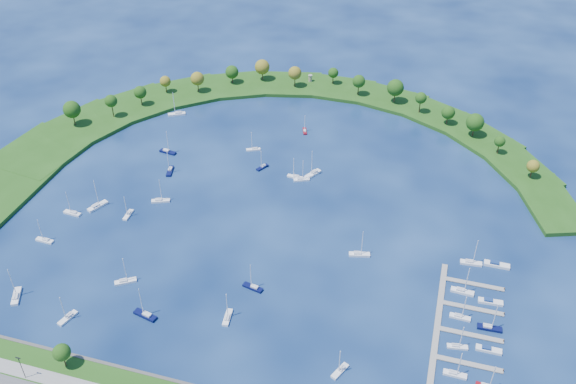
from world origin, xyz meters
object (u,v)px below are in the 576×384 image
(moored_boat_20, at_px, (160,200))
(docked_boat_10, at_px, (471,262))
(moored_boat_7, at_px, (253,287))
(moored_boat_9, at_px, (145,314))
(moored_boat_1, at_px, (16,296))
(moored_boat_18, at_px, (45,240))
(moored_boat_19, at_px, (305,130))
(docked_boat_5, at_px, (488,349))
(docked_boat_11, at_px, (497,264))
(dock_system, at_px, (457,346))
(moored_boat_4, at_px, (128,214))
(moored_boat_3, at_px, (253,149))
(moored_boat_8, at_px, (262,167))
(moored_boat_15, at_px, (125,281))
(moored_boat_13, at_px, (340,370))
(moored_boat_11, at_px, (227,317))
(moored_boat_21, at_px, (301,179))
(moored_boat_10, at_px, (359,254))
(moored_boat_6, at_px, (168,151))
(moored_boat_16, at_px, (313,173))
(moored_boat_0, at_px, (170,170))
(docked_boat_4, at_px, (457,346))
(moored_boat_17, at_px, (72,213))
(moored_boat_5, at_px, (295,176))
(moored_boat_2, at_px, (177,114))
(docked_boat_8, at_px, (462,291))
(docked_boat_7, at_px, (490,327))
(docked_boat_2, at_px, (455,374))
(moored_boat_12, at_px, (97,206))
(docked_boat_6, at_px, (460,316))
(moored_boat_14, at_px, (68,317))
(docked_boat_9, at_px, (490,302))
(harbor_tower, at_px, (310,78))

(moored_boat_20, bearing_deg, docked_boat_10, -23.62)
(moored_boat_7, xyz_separation_m, moored_boat_9, (-33.25, -24.49, 0.05))
(docked_boat_10, bearing_deg, moored_boat_1, -162.35)
(moored_boat_18, bearing_deg, moored_boat_19, -121.97)
(docked_boat_5, height_order, docked_boat_11, docked_boat_11)
(moored_boat_7, relative_size, docked_boat_5, 1.36)
(dock_system, bearing_deg, moored_boat_4, 166.64)
(moored_boat_3, distance_m, moored_boat_18, 110.75)
(moored_boat_8, distance_m, moored_boat_15, 94.30)
(moored_boat_13, bearing_deg, moored_boat_11, -79.95)
(moored_boat_18, bearing_deg, moored_boat_21, -138.63)
(moored_boat_9, height_order, moored_boat_10, moored_boat_9)
(moored_boat_6, bearing_deg, moored_boat_18, -96.55)
(moored_boat_16, bearing_deg, moored_boat_0, -47.50)
(moored_boat_9, relative_size, moored_boat_21, 1.22)
(docked_boat_4, distance_m, docked_boat_11, 48.32)
(moored_boat_11, bearing_deg, moored_boat_17, 59.18)
(moored_boat_5, relative_size, moored_boat_15, 0.88)
(moored_boat_2, bearing_deg, docked_boat_8, 120.02)
(docked_boat_7, bearing_deg, moored_boat_7, -179.65)
(moored_boat_4, distance_m, docked_boat_2, 152.53)
(moored_boat_12, xyz_separation_m, docked_boat_6, (161.35, -22.16, -0.09))
(moored_boat_14, bearing_deg, moored_boat_2, -154.27)
(moored_boat_1, height_order, moored_boat_8, moored_boat_1)
(moored_boat_17, bearing_deg, moored_boat_4, -161.44)
(docked_boat_4, bearing_deg, moored_boat_15, 172.55)
(moored_boat_2, height_order, docked_boat_9, moored_boat_2)
(moored_boat_7, relative_size, moored_boat_19, 1.23)
(docked_boat_10, bearing_deg, moored_boat_20, 174.16)
(moored_boat_17, bearing_deg, moored_boat_10, -171.25)
(dock_system, height_order, docked_boat_5, docked_boat_5)
(docked_boat_10, bearing_deg, docked_boat_5, -84.01)
(moored_boat_12, relative_size, docked_boat_8, 1.11)
(moored_boat_1, height_order, docked_boat_9, moored_boat_1)
(docked_boat_8, xyz_separation_m, docked_boat_9, (10.46, -2.56, -0.25))
(docked_boat_4, relative_size, docked_boat_5, 1.20)
(moored_boat_7, bearing_deg, docked_boat_4, -172.47)
(moored_boat_2, xyz_separation_m, moored_boat_14, (24.93, -150.41, -0.08))
(harbor_tower, bearing_deg, docked_boat_2, -62.74)
(moored_boat_19, bearing_deg, moored_boat_11, 164.27)
(moored_boat_9, xyz_separation_m, docked_boat_5, (121.18, 18.70, -0.30))
(moored_boat_1, distance_m, docked_boat_11, 187.44)
(moored_boat_20, bearing_deg, docked_boat_4, -41.83)
(moored_boat_6, distance_m, moored_boat_19, 73.44)
(moored_boat_18, bearing_deg, moored_boat_4, -131.93)
(docked_boat_8, bearing_deg, moored_boat_9, -154.11)
(moored_boat_3, xyz_separation_m, moored_boat_18, (-61.33, -92.22, 0.02))
(moored_boat_18, bearing_deg, moored_boat_14, 136.17)
(moored_boat_11, bearing_deg, moored_boat_13, -111.92)
(moored_boat_11, bearing_deg, docked_boat_2, -98.88)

